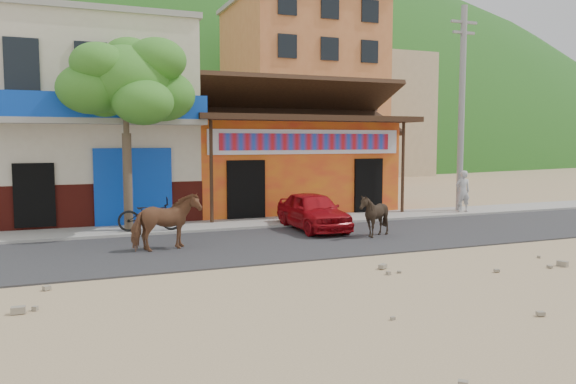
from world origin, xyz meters
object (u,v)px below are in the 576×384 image
object	(u,v)px
tree	(126,133)
utility_pole	(462,109)
cow_dark	(374,215)
cow_tan	(166,222)
scooter	(150,214)
pedestrian	(463,191)
red_car	(313,211)

from	to	relation	value
tree	utility_pole	distance (m)	12.84
cow_dark	cow_tan	bearing A→B (deg)	-78.98
utility_pole	cow_tan	world-z (taller)	utility_pole
utility_pole	cow_tan	size ratio (longest dim) A/B	4.58
tree	scooter	world-z (taller)	tree
utility_pole	cow_tan	bearing A→B (deg)	-164.03
utility_pole	cow_dark	world-z (taller)	utility_pole
cow_tan	pedestrian	xyz separation A→B (m)	(12.00, 3.04, 0.15)
red_car	cow_tan	bearing A→B (deg)	-160.71
pedestrian	scooter	bearing A→B (deg)	14.15
utility_pole	red_car	distance (m)	8.24
red_car	pedestrian	xyz separation A→B (m)	(7.04, 1.39, 0.28)
utility_pole	cow_dark	xyz separation A→B (m)	(-6.14, -3.77, -3.44)
tree	pedestrian	size ratio (longest dim) A/B	3.71
cow_tan	scooter	xyz separation A→B (m)	(0.00, 2.86, -0.15)
tree	utility_pole	world-z (taller)	utility_pole
cow_tan	cow_dark	size ratio (longest dim) A/B	1.36
tree	pedestrian	distance (m)	12.79
cow_tan	utility_pole	bearing A→B (deg)	-86.65
red_car	pedestrian	world-z (taller)	pedestrian
utility_pole	pedestrian	world-z (taller)	utility_pole
utility_pole	scooter	bearing A→B (deg)	-177.02
cow_tan	scooter	world-z (taller)	cow_tan
cow_tan	pedestrian	size ratio (longest dim) A/B	1.08
tree	utility_pole	size ratio (longest dim) A/B	0.75
utility_pole	cow_dark	size ratio (longest dim) A/B	6.22
pedestrian	utility_pole	bearing A→B (deg)	-100.60
cow_dark	pedestrian	world-z (taller)	pedestrian
red_car	scooter	size ratio (longest dim) A/B	1.84
tree	cow_tan	bearing A→B (deg)	-79.75
cow_tan	red_car	size ratio (longest dim) A/B	0.49
red_car	pedestrian	distance (m)	7.18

